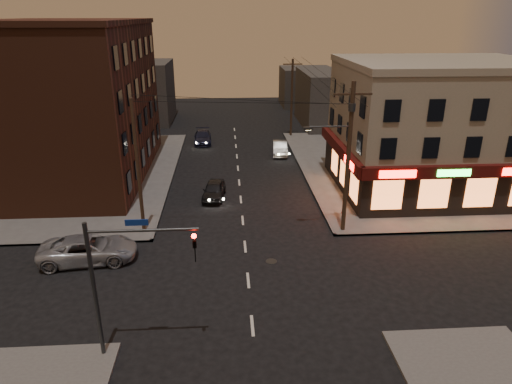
{
  "coord_description": "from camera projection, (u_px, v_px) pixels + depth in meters",
  "views": [
    {
      "loc": [
        -1.01,
        -21.99,
        13.93
      ],
      "look_at": [
        0.8,
        5.41,
        3.2
      ],
      "focal_mm": 32.0,
      "sensor_mm": 36.0,
      "label": 1
    }
  ],
  "objects": [
    {
      "name": "sedan_far",
      "position": [
        203.0,
        137.0,
        52.58
      ],
      "size": [
        2.11,
        4.82,
        1.38
      ],
      "primitive_type": "imported",
      "rotation": [
        0.0,
        0.0,
        0.04
      ],
      "color": "black",
      "rests_on": "ground"
    },
    {
      "name": "utility_pole_main",
      "position": [
        347.0,
        151.0,
        29.27
      ],
      "size": [
        4.2,
        0.44,
        10.0
      ],
      "color": "#382619",
      "rests_on": "sidewalk_ne"
    },
    {
      "name": "utility_pole_west",
      "position": [
        138.0,
        168.0,
        29.5
      ],
      "size": [
        0.24,
        0.24,
        9.0
      ],
      "primitive_type": "cylinder",
      "color": "#382619",
      "rests_on": "sidewalk_nw"
    },
    {
      "name": "utility_pole_far",
      "position": [
        292.0,
        98.0,
        54.03
      ],
      "size": [
        0.26,
        0.26,
        9.0
      ],
      "primitive_type": "cylinder",
      "color": "#382619",
      "rests_on": "sidewalk_ne"
    },
    {
      "name": "sedan_near",
      "position": [
        214.0,
        190.0,
        36.79
      ],
      "size": [
        2.06,
        4.19,
        1.37
      ],
      "primitive_type": "imported",
      "rotation": [
        0.0,
        0.0,
        -0.11
      ],
      "color": "black",
      "rests_on": "ground"
    },
    {
      "name": "fire_hydrant",
      "position": [
        343.0,
        213.0,
        33.04
      ],
      "size": [
        0.3,
        0.3,
        0.67
      ],
      "rotation": [
        0.0,
        0.0,
        0.15
      ],
      "color": "maroon",
      "rests_on": "sidewalk_ne"
    },
    {
      "name": "traffic_signal",
      "position": [
        118.0,
        272.0,
        18.51
      ],
      "size": [
        4.49,
        0.32,
        6.47
      ],
      "color": "#333538",
      "rests_on": "ground"
    },
    {
      "name": "bg_building_nw",
      "position": [
        138.0,
        92.0,
        62.35
      ],
      "size": [
        9.0,
        10.0,
        8.0
      ],
      "primitive_type": "cube",
      "color": "#3F3D3A",
      "rests_on": "ground"
    },
    {
      "name": "brick_apartment",
      "position": [
        72.0,
        103.0,
        39.92
      ],
      "size": [
        12.0,
        20.0,
        13.0
      ],
      "primitive_type": "cube",
      "color": "#4D2718",
      "rests_on": "sidewalk_nw"
    },
    {
      "name": "sidewalk_nw",
      "position": [
        44.0,
        175.0,
        42.1
      ],
      "size": [
        24.0,
        28.0,
        0.15
      ],
      "primitive_type": "cube",
      "color": "#514F4C",
      "rests_on": "ground"
    },
    {
      "name": "bg_building_ne_b",
      "position": [
        306.0,
        87.0,
        73.54
      ],
      "size": [
        8.0,
        8.0,
        6.0
      ],
      "primitive_type": "cube",
      "color": "#3F3D3A",
      "rests_on": "ground"
    },
    {
      "name": "suv_cross",
      "position": [
        88.0,
        249.0,
        27.32
      ],
      "size": [
        5.9,
        3.17,
        1.58
      ],
      "primitive_type": "imported",
      "rotation": [
        0.0,
        0.0,
        1.67
      ],
      "color": "gray",
      "rests_on": "ground"
    },
    {
      "name": "ground",
      "position": [
        248.0,
        280.0,
        25.57
      ],
      "size": [
        120.0,
        120.0,
        0.0
      ],
      "primitive_type": "plane",
      "color": "black",
      "rests_on": "ground"
    },
    {
      "name": "bg_building_ne_a",
      "position": [
        339.0,
        98.0,
        60.47
      ],
      "size": [
        10.0,
        12.0,
        7.0
      ],
      "primitive_type": "cube",
      "color": "#3F3D3A",
      "rests_on": "ground"
    },
    {
      "name": "pizza_building",
      "position": [
        435.0,
        127.0,
        37.08
      ],
      "size": [
        15.85,
        12.85,
        10.5
      ],
      "color": "gray",
      "rests_on": "sidewalk_ne"
    },
    {
      "name": "sidewalk_ne",
      "position": [
        423.0,
        167.0,
        44.3
      ],
      "size": [
        24.0,
        28.0,
        0.15
      ],
      "primitive_type": "cube",
      "color": "#514F4C",
      "rests_on": "ground"
    },
    {
      "name": "sedan_mid",
      "position": [
        280.0,
        148.0,
        48.31
      ],
      "size": [
        1.8,
        4.33,
        1.39
      ],
      "primitive_type": "imported",
      "rotation": [
        0.0,
        0.0,
        -0.08
      ],
      "color": "gray",
      "rests_on": "ground"
    }
  ]
}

